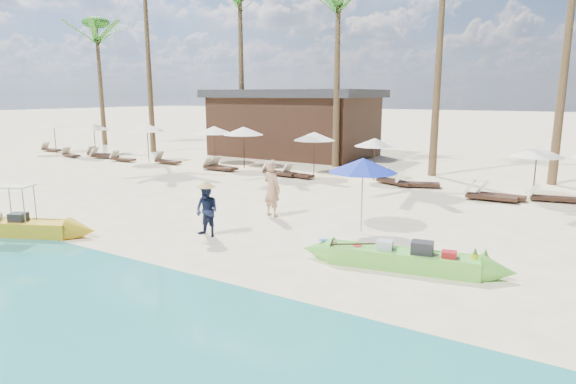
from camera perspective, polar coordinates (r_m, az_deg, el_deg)
The scene contains 34 objects.
ground at distance 13.74m, azimuth -7.81°, elevation -5.55°, with size 240.00×240.00×0.00m, color #FEF1BC.
wet_sand_strip at distance 10.59m, azimuth -25.44°, elevation -11.87°, with size 240.00×4.50×0.01m, color tan.
green_canoe at distance 11.65m, azimuth 13.42°, elevation -7.70°, with size 5.45×1.33×0.70m.
yellow_canoe at distance 16.04m, azimuth -29.87°, elevation -3.63°, with size 5.31×2.66×1.47m.
tourist at distance 15.95m, azimuth -1.92°, elevation 0.36°, with size 0.67×0.44×1.85m, color tan.
vendor_green at distance 13.90m, azimuth -9.59°, elevation -2.21°, with size 0.73×0.57×1.49m, color #151D3A.
blue_umbrella at distance 14.15m, azimuth 8.88°, elevation 3.16°, with size 2.04×2.04×2.19m.
resort_parasol_0 at distance 37.12m, azimuth -26.02°, elevation 7.25°, with size 2.15×2.15×2.21m.
lounger_0_left at distance 38.28m, azimuth -26.27°, elevation 4.61°, with size 1.79×0.67×0.60m.
lounger_0_right at distance 34.39m, azimuth -24.40°, elevation 4.10°, with size 1.73×0.81×0.56m.
resort_parasol_1 at distance 34.26m, azimuth -22.05°, elevation 7.20°, with size 2.08×2.08×2.14m.
lounger_1_left at distance 34.08m, azimuth -21.61°, elevation 4.27°, with size 1.77×0.90×0.58m.
lounger_1_right at distance 32.82m, azimuth -21.06°, elevation 4.08°, with size 1.86×1.09×0.60m.
resort_parasol_2 at distance 30.03m, azimuth -16.36°, elevation 7.32°, with size 2.22×2.22×2.28m.
lounger_2_left at distance 30.97m, azimuth -19.11°, elevation 3.80°, with size 1.74×0.61×0.58m.
resort_parasol_3 at distance 28.00m, azimuth -8.76°, elevation 7.28°, with size 2.16×2.16×2.23m.
lounger_3_left at distance 29.11m, azimuth -14.22°, elevation 3.64°, with size 1.80×0.59×0.61m.
lounger_3_right at distance 26.07m, azimuth -8.55°, elevation 2.97°, with size 1.71×0.56×0.58m.
resort_parasol_4 at distance 26.42m, azimuth -5.29°, elevation 7.23°, with size 2.22×2.22×2.28m.
lounger_4_left at distance 26.09m, azimuth -7.80°, elevation 3.03°, with size 1.91×0.98×0.62m.
lounger_4_right at distance 24.05m, azimuth -1.22°, elevation 2.44°, with size 1.96×0.79×0.65m.
resort_parasol_5 at distance 24.06m, azimuth 3.14°, elevation 6.61°, with size 2.11×2.11×2.18m.
lounger_5_left at distance 23.56m, azimuth 1.02°, elevation 2.20°, with size 1.79×0.86×0.58m.
resort_parasol_6 at distance 23.04m, azimuth 10.25°, elevation 5.81°, with size 1.93×1.93×1.99m.
lounger_6_left at distance 21.78m, azimuth 14.83°, elevation 1.09°, with size 1.97×1.16×0.64m.
lounger_6_right at distance 22.17m, azimuth 12.39°, elevation 1.39°, with size 1.98×1.19×0.64m.
resort_parasol_7 at distance 20.83m, azimuth 27.43°, elevation 4.26°, with size 1.99×1.99×2.05m.
lounger_7_left at distance 19.94m, azimuth 22.57°, elevation -0.33°, with size 1.95×0.66×0.66m.
lounger_7_right at distance 20.36m, azimuth 23.70°, elevation -0.25°, with size 1.78×0.57×0.60m.
lounger_8_left at distance 20.76m, azimuth 28.68°, elevation -0.49°, with size 1.82×0.85×0.59m.
palm_0 at distance 41.96m, azimuth -21.68°, elevation 16.34°, with size 2.08×2.08×9.90m.
palm_2 at distance 31.88m, azimuth -5.71°, elevation 20.79°, with size 2.08×2.08×11.33m.
palm_3 at distance 27.47m, azimuth 5.99°, elevation 21.02°, with size 2.08×2.08×10.52m.
pavilion_west at distance 32.18m, azimuth 0.69°, elevation 8.27°, with size 10.80×6.60×4.30m.
Camera 1 is at (8.34, -10.16, 4.00)m, focal length 30.00 mm.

